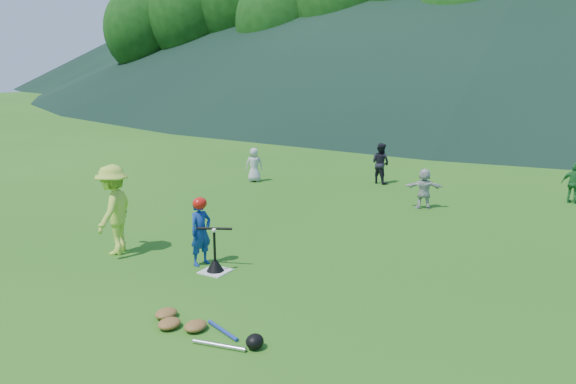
% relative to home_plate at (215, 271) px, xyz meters
% --- Properties ---
extents(ground, '(120.00, 120.00, 0.00)m').
position_rel_home_plate_xyz_m(ground, '(0.00, 0.00, -0.01)').
color(ground, '#236015').
rests_on(ground, ground).
extents(home_plate, '(0.45, 0.45, 0.02)m').
position_rel_home_plate_xyz_m(home_plate, '(0.00, 0.00, 0.00)').
color(home_plate, silver).
rests_on(home_plate, ground).
extents(baseball, '(0.08, 0.08, 0.08)m').
position_rel_home_plate_xyz_m(baseball, '(0.00, 0.00, 0.73)').
color(baseball, white).
rests_on(baseball, batting_tee).
extents(batter_child, '(0.38, 0.49, 1.19)m').
position_rel_home_plate_xyz_m(batter_child, '(-0.43, 0.18, 0.58)').
color(batter_child, navy).
rests_on(batter_child, ground).
extents(adult_coach, '(0.99, 1.23, 1.67)m').
position_rel_home_plate_xyz_m(adult_coach, '(-2.21, -0.12, 0.83)').
color(adult_coach, '#B5DA40').
rests_on(adult_coach, ground).
extents(fielder_a, '(0.60, 0.55, 1.02)m').
position_rel_home_plate_xyz_m(fielder_a, '(-3.53, 6.65, 0.50)').
color(fielder_a, '#BABABA').
rests_on(fielder_a, ground).
extents(fielder_b, '(0.69, 0.60, 1.20)m').
position_rel_home_plate_xyz_m(fielder_b, '(-0.17, 8.30, 0.59)').
color(fielder_b, black).
rests_on(fielder_b, ground).
extents(fielder_c, '(0.64, 0.36, 1.02)m').
position_rel_home_plate_xyz_m(fielder_c, '(4.95, 8.39, 0.50)').
color(fielder_c, '#227430').
rests_on(fielder_c, ground).
extents(fielder_d, '(0.97, 0.63, 1.00)m').
position_rel_home_plate_xyz_m(fielder_d, '(1.81, 6.01, 0.49)').
color(fielder_d, '#BBBBBB').
rests_on(fielder_d, ground).
extents(batting_tee, '(0.30, 0.30, 0.68)m').
position_rel_home_plate_xyz_m(batting_tee, '(0.00, 0.00, 0.12)').
color(batting_tee, black).
rests_on(batting_tee, home_plate).
extents(batter_gear, '(0.72, 0.26, 0.55)m').
position_rel_home_plate_xyz_m(batter_gear, '(-0.41, 0.18, 1.07)').
color(batter_gear, red).
rests_on(batter_gear, ground).
extents(equipment_pile, '(1.80, 0.59, 0.19)m').
position_rel_home_plate_xyz_m(equipment_pile, '(1.08, -1.88, 0.06)').
color(equipment_pile, olive).
rests_on(equipment_pile, ground).
extents(outfield_fence, '(70.07, 0.08, 1.33)m').
position_rel_home_plate_xyz_m(outfield_fence, '(0.00, 28.00, 0.69)').
color(outfield_fence, gray).
rests_on(outfield_fence, ground).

